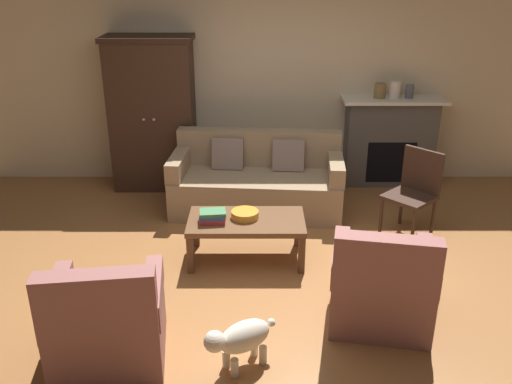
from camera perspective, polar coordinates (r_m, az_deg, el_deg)
ground_plane at (r=5.11m, az=1.49°, el=-8.66°), size 9.60×9.60×0.00m
back_wall at (r=7.02m, az=1.07°, el=12.45°), size 7.20×0.10×2.80m
fireplace at (r=7.17m, az=13.58°, el=5.20°), size 1.26×0.48×1.12m
armoire at (r=6.91m, az=-10.70°, el=7.96°), size 1.06×0.57×1.87m
couch at (r=6.31m, az=0.04°, el=0.97°), size 1.98×1.00×0.86m
coffee_table at (r=5.21m, az=-1.08°, el=-3.36°), size 1.10×0.60×0.42m
fruit_bowl at (r=5.20m, az=-1.22°, el=-2.33°), size 0.26×0.26×0.07m
book_stack at (r=5.13m, az=-4.58°, el=-2.53°), size 0.26×0.20×0.11m
mantel_vase_bronze at (r=6.96m, az=12.64°, el=10.20°), size 0.14×0.14×0.18m
mantel_vase_cream at (r=6.99m, az=14.11°, el=10.26°), size 0.14×0.14×0.20m
mantel_vase_slate at (r=7.04m, az=15.54°, el=10.02°), size 0.10×0.10×0.16m
armchair_near_left at (r=4.11m, az=-15.19°, el=-13.06°), size 0.86×0.86×0.88m
armchair_near_right at (r=4.48m, az=12.79°, el=-9.54°), size 0.89×0.89×0.88m
side_chair_wooden at (r=5.89m, az=16.06°, el=0.45°), size 0.62×0.62×0.90m
dog at (r=3.96m, az=-1.67°, el=-14.92°), size 0.50×0.40×0.39m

